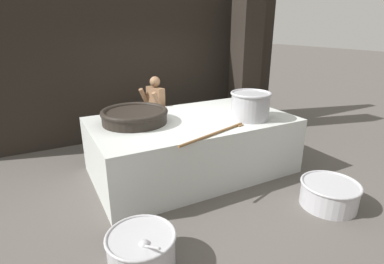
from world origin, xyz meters
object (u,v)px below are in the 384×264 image
Objects in this scene: stock_pot at (250,105)px; prep_bowl_meat at (329,193)px; giant_wok_near at (135,115)px; cook at (156,110)px; prep_bowl_vegetables at (142,249)px.

stock_pot is 1.82m from prep_bowl_meat.
stock_pot is at bearing 103.88° from prep_bowl_meat.
giant_wok_near is 1.36m from cook.
giant_wok_near is at bearing 39.87° from cook.
stock_pot is 0.69× the size of prep_bowl_vegetables.
giant_wok_near is 0.71× the size of cook.
giant_wok_near is at bearing 134.88° from prep_bowl_meat.
cook is at bearing 54.11° from giant_wok_near.
prep_bowl_vegetables is 2.79m from prep_bowl_meat.
cook reaches higher than prep_bowl_vegetables.
giant_wok_near reaches higher than prep_bowl_vegetables.
prep_bowl_meat is (2.79, -0.15, -0.02)m from prep_bowl_vegetables.
prep_bowl_meat is (2.16, -2.17, -0.90)m from giant_wok_near.
cook is 1.55× the size of prep_bowl_vegetables.
cook is 3.46m from prep_bowl_vegetables.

